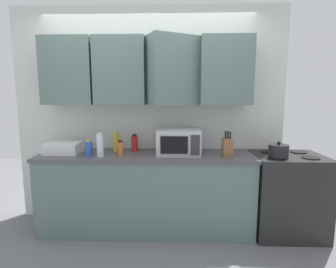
{
  "coord_description": "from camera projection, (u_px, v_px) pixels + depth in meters",
  "views": [
    {
      "loc": [
        0.34,
        -3.19,
        1.55
      ],
      "look_at": [
        0.25,
        -0.25,
        1.12
      ],
      "focal_mm": 27.98,
      "sensor_mm": 36.0,
      "label": 1
    }
  ],
  "objects": [
    {
      "name": "bottle_blue_cleaner",
      "position": [
        89.0,
        148.0,
        2.85
      ],
      "size": [
        0.08,
        0.08,
        0.18
      ],
      "color": "#2D56B7",
      "rests_on": "counter_run"
    },
    {
      "name": "dish_rack",
      "position": [
        64.0,
        148.0,
        2.99
      ],
      "size": [
        0.38,
        0.3,
        0.12
      ],
      "primitive_type": "cube",
      "color": "silver",
      "rests_on": "counter_run"
    },
    {
      "name": "stove_range",
      "position": [
        286.0,
        194.0,
        2.96
      ],
      "size": [
        0.76,
        0.64,
        0.91
      ],
      "color": "black",
      "rests_on": "ground_plane"
    },
    {
      "name": "ground_plane",
      "position": [
        139.0,
        266.0,
        2.4
      ],
      "size": [
        8.0,
        8.0,
        0.0
      ],
      "primitive_type": "plane",
      "color": "slate"
    },
    {
      "name": "knife_block",
      "position": [
        227.0,
        147.0,
        2.82
      ],
      "size": [
        0.1,
        0.12,
        0.28
      ],
      "color": "brown",
      "rests_on": "counter_run"
    },
    {
      "name": "counter_run",
      "position": [
        147.0,
        192.0,
        3.03
      ],
      "size": [
        2.4,
        0.63,
        0.9
      ],
      "color": "slate",
      "rests_on": "ground_plane"
    },
    {
      "name": "kettle",
      "position": [
        278.0,
        151.0,
        2.75
      ],
      "size": [
        0.2,
        0.2,
        0.17
      ],
      "color": "black",
      "rests_on": "stove_range"
    },
    {
      "name": "wall_back_with_cabinets",
      "position": [
        148.0,
        94.0,
        3.09
      ],
      "size": [
        3.27,
        0.56,
        2.6
      ],
      "color": "silver",
      "rests_on": "ground_plane"
    },
    {
      "name": "microwave",
      "position": [
        179.0,
        142.0,
        2.92
      ],
      "size": [
        0.48,
        0.37,
        0.28
      ],
      "color": "#B7B7BC",
      "rests_on": "counter_run"
    },
    {
      "name": "bottle_red_sauce",
      "position": [
        135.0,
        143.0,
        3.09
      ],
      "size": [
        0.08,
        0.08,
        0.2
      ],
      "color": "red",
      "rests_on": "counter_run"
    },
    {
      "name": "bottle_spice_jar",
      "position": [
        120.0,
        148.0,
        2.88
      ],
      "size": [
        0.07,
        0.07,
        0.17
      ],
      "color": "#BC6638",
      "rests_on": "counter_run"
    },
    {
      "name": "bottle_yellow_mustard",
      "position": [
        116.0,
        142.0,
        3.08
      ],
      "size": [
        0.06,
        0.06,
        0.24
      ],
      "color": "gold",
      "rests_on": "counter_run"
    },
    {
      "name": "bottle_clear_tall",
      "position": [
        100.0,
        145.0,
        2.81
      ],
      "size": [
        0.08,
        0.08,
        0.26
      ],
      "color": "silver",
      "rests_on": "counter_run"
    }
  ]
}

